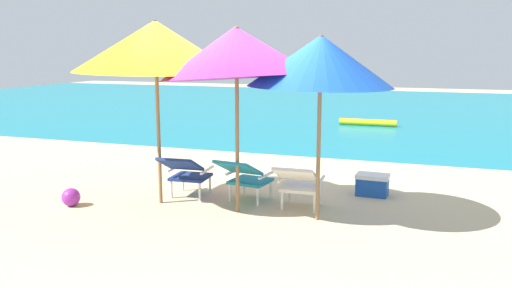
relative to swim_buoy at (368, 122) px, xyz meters
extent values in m
plane|color=#CCB78E|center=(-0.72, -4.29, -0.10)|extent=(40.00, 40.00, 0.00)
cube|color=teal|center=(-0.72, 4.20, -0.09)|extent=(40.00, 18.00, 0.01)
cylinder|color=yellow|center=(0.00, 0.00, 0.00)|extent=(1.60, 0.18, 0.18)
cube|color=navy|center=(-1.59, -8.09, 0.18)|extent=(0.55, 0.53, 0.04)
cube|color=navy|center=(-1.56, -8.45, 0.45)|extent=(0.55, 0.55, 0.27)
cylinder|color=white|center=(-1.82, -7.89, 0.03)|extent=(0.04, 0.04, 0.26)
cylinder|color=white|center=(-1.38, -7.86, 0.03)|extent=(0.04, 0.04, 0.26)
cylinder|color=white|center=(-1.79, -8.31, 0.03)|extent=(0.04, 0.04, 0.26)
cylinder|color=white|center=(-1.35, -8.28, 0.03)|extent=(0.04, 0.04, 0.26)
cube|color=white|center=(-1.85, -8.11, 0.30)|extent=(0.06, 0.50, 0.03)
cube|color=white|center=(-1.33, -8.07, 0.30)|extent=(0.06, 0.50, 0.03)
cube|color=teal|center=(-0.67, -8.03, 0.18)|extent=(0.59, 0.57, 0.04)
cube|color=teal|center=(-0.72, -8.39, 0.45)|extent=(0.59, 0.58, 0.27)
cylinder|color=white|center=(-0.86, -7.79, 0.03)|extent=(0.04, 0.04, 0.26)
cylinder|color=white|center=(-0.42, -7.86, 0.03)|extent=(0.04, 0.04, 0.26)
cylinder|color=white|center=(-0.92, -8.21, 0.03)|extent=(0.04, 0.04, 0.26)
cylinder|color=white|center=(-0.48, -8.27, 0.03)|extent=(0.04, 0.04, 0.26)
cube|color=white|center=(-0.93, -8.00, 0.30)|extent=(0.10, 0.50, 0.03)
cube|color=white|center=(-0.41, -8.07, 0.30)|extent=(0.10, 0.50, 0.03)
cube|color=silver|center=(0.11, -8.14, 0.18)|extent=(0.53, 0.51, 0.04)
cube|color=silver|center=(0.12, -8.51, 0.45)|extent=(0.53, 0.53, 0.27)
cylinder|color=white|center=(-0.12, -7.94, 0.03)|extent=(0.04, 0.04, 0.26)
cylinder|color=white|center=(0.32, -7.93, 0.03)|extent=(0.04, 0.04, 0.26)
cylinder|color=white|center=(-0.11, -8.36, 0.03)|extent=(0.04, 0.04, 0.26)
cylinder|color=white|center=(0.33, -8.35, 0.03)|extent=(0.04, 0.04, 0.26)
cube|color=white|center=(-0.15, -8.15, 0.30)|extent=(0.04, 0.50, 0.03)
cube|color=white|center=(0.37, -8.14, 0.30)|extent=(0.04, 0.50, 0.03)
cylinder|color=olive|center=(-1.82, -8.58, 0.84)|extent=(0.05, 0.05, 1.87)
cone|color=yellow|center=(-1.82, -8.58, 2.08)|extent=(2.53, 2.52, 0.71)
sphere|color=#4C3823|center=(-1.82, -8.58, 2.38)|extent=(0.07, 0.07, 0.07)
cylinder|color=olive|center=(-0.65, -8.60, 0.80)|extent=(0.05, 0.05, 1.80)
cone|color=purple|center=(-0.65, -8.60, 2.00)|extent=(2.79, 2.78, 0.81)
sphere|color=#4C3823|center=(-0.65, -8.60, 2.29)|extent=(0.07, 0.07, 0.07)
cylinder|color=olive|center=(0.42, -8.59, 0.76)|extent=(0.05, 0.05, 1.72)
cone|color=blue|center=(0.42, -8.59, 1.90)|extent=(2.25, 2.25, 0.64)
sphere|color=#4C3823|center=(0.42, -8.59, 2.17)|extent=(0.07, 0.07, 0.07)
sphere|color=purple|center=(-2.91, -9.11, 0.03)|extent=(0.25, 0.25, 0.25)
cube|color=#194CA5|center=(0.95, -7.22, 0.03)|extent=(0.46, 0.32, 0.26)
cube|color=white|center=(0.95, -7.22, 0.19)|extent=(0.49, 0.34, 0.06)
camera|label=1|loc=(1.74, -14.80, 2.03)|focal=36.38mm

